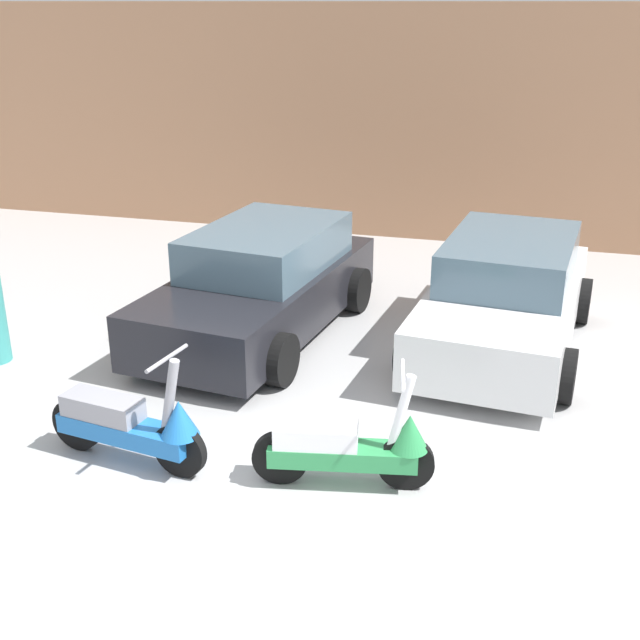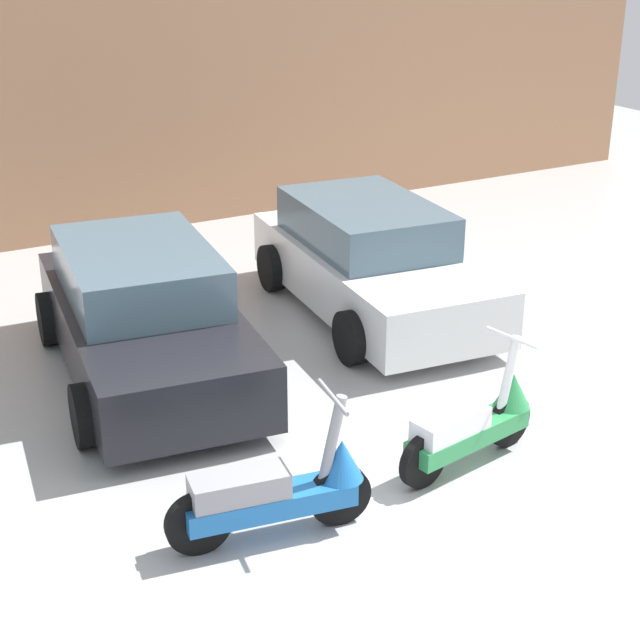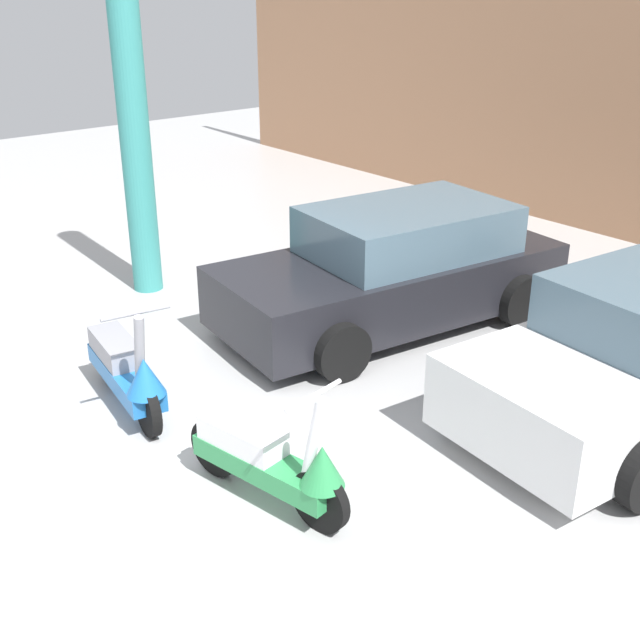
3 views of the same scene
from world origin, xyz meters
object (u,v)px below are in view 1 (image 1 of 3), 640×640
car_rear_left (262,284)px  car_rear_center (505,297)px  scooter_front_left (132,423)px  scooter_front_right (351,446)px

car_rear_left → car_rear_center: (2.84, 0.35, -0.01)m
scooter_front_left → car_rear_center: size_ratio=0.41×
scooter_front_right → car_rear_center: size_ratio=0.39×
scooter_front_left → scooter_front_right: bearing=13.5°
car_rear_left → scooter_front_left: bearing=5.4°
car_rear_left → car_rear_center: bearing=104.1°
scooter_front_right → car_rear_left: bearing=110.7°
scooter_front_left → scooter_front_right: size_ratio=1.05×
car_rear_left → car_rear_center: car_rear_left is taller
scooter_front_left → car_rear_left: car_rear_left is taller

